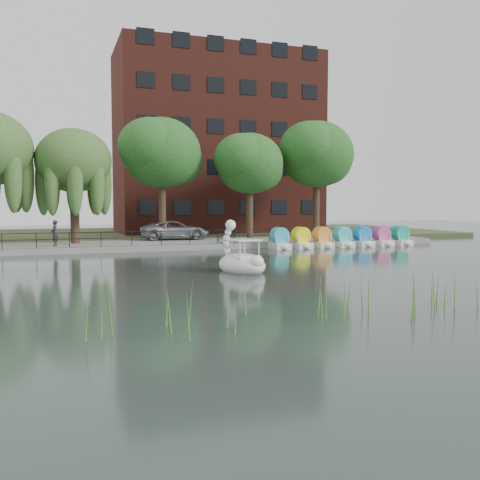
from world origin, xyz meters
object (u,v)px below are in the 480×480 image
pedestrian (55,231)px  swan_boat (241,260)px  bicycle (229,236)px  minivan (175,229)px

pedestrian → swan_boat: swan_boat is taller
swan_boat → pedestrian: bearing=106.4°
bicycle → pedestrian: pedestrian is taller
minivan → pedestrian: 9.64m
pedestrian → bicycle: bearing=96.3°
minivan → pedestrian: (-8.95, -3.59, 0.14)m
minivan → pedestrian: pedestrian is taller
bicycle → pedestrian: (-11.83, 1.25, 0.49)m
minivan → swan_boat: bearing=178.0°
minivan → swan_boat: size_ratio=1.86×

